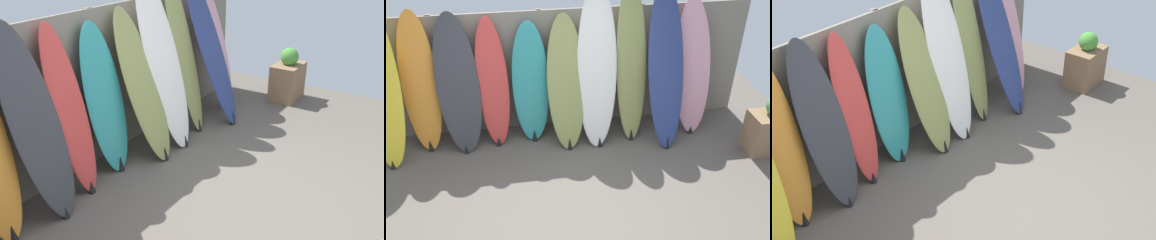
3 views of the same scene
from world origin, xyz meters
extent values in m
plane|color=#5B544C|center=(0.00, 0.00, 0.00)|extent=(7.68, 7.68, 0.00)
cube|color=gray|center=(0.00, 2.00, 0.90)|extent=(6.08, 0.04, 1.80)
cylinder|color=#6C655B|center=(0.00, 2.04, 0.90)|extent=(0.10, 0.10, 1.80)
cylinder|color=#6C655B|center=(1.44, 2.04, 0.90)|extent=(0.10, 0.10, 1.80)
cylinder|color=#6C655B|center=(2.88, 2.04, 0.90)|extent=(0.10, 0.10, 1.80)
cone|color=black|center=(-1.64, 1.54, 0.10)|extent=(0.08, 0.08, 0.17)
ellipsoid|color=#38383D|center=(-1.15, 1.64, 0.95)|extent=(0.63, 0.62, 1.89)
cone|color=black|center=(-1.15, 1.41, 0.07)|extent=(0.08, 0.08, 0.12)
ellipsoid|color=#D13D38|center=(-0.69, 1.70, 0.90)|extent=(0.45, 0.49, 1.80)
cone|color=black|center=(-0.69, 1.51, 0.08)|extent=(0.08, 0.08, 0.13)
ellipsoid|color=teal|center=(-0.18, 1.72, 0.86)|extent=(0.54, 0.42, 1.72)
cone|color=black|center=(-0.18, 1.55, 0.10)|extent=(0.08, 0.08, 0.18)
ellipsoid|color=olive|center=(0.30, 1.56, 0.90)|extent=(0.54, 0.71, 1.80)
cone|color=black|center=(0.30, 1.26, 0.09)|extent=(0.08, 0.08, 0.17)
ellipsoid|color=white|center=(0.73, 1.58, 1.09)|extent=(0.63, 0.81, 2.17)
cone|color=black|center=(0.73, 1.26, 0.09)|extent=(0.08, 0.08, 0.15)
ellipsoid|color=olive|center=(1.22, 1.60, 1.10)|extent=(0.43, 0.59, 2.21)
cone|color=black|center=(1.22, 1.36, 0.10)|extent=(0.08, 0.08, 0.17)
ellipsoid|color=navy|center=(1.67, 1.46, 1.08)|extent=(0.53, 0.94, 2.17)
cone|color=black|center=(1.67, 1.07, 0.10)|extent=(0.08, 0.08, 0.18)
ellipsoid|color=pink|center=(2.14, 1.63, 0.97)|extent=(0.60, 0.63, 1.94)
cone|color=black|center=(2.14, 1.38, 0.07)|extent=(0.08, 0.08, 0.11)
cube|color=#846647|center=(3.04, 0.80, 0.29)|extent=(0.62, 0.40, 0.59)
sphere|color=#499138|center=(3.04, 0.80, 0.71)|extent=(0.29, 0.29, 0.29)
camera|label=1|loc=(-3.34, -1.49, 2.61)|focal=40.00mm
camera|label=2|loc=(-0.38, -3.59, 3.64)|focal=40.00mm
camera|label=3|loc=(-3.82, -2.43, 3.96)|focal=50.00mm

